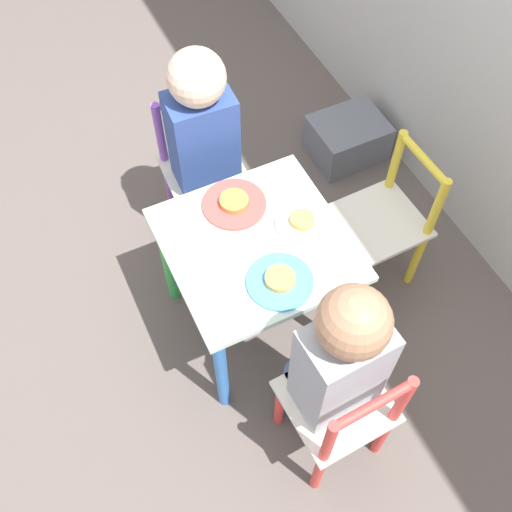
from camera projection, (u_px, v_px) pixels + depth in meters
The scene contains 11 objects.
ground_plane at pixel (256, 320), 2.03m from camera, with size 6.00×6.00×0.00m, color #5B514C.
kids_table at pixel (256, 259), 1.71m from camera, with size 0.49×0.49×0.46m.
chair_red at pixel (340, 411), 1.58m from camera, with size 0.27×0.27×0.53m.
chair_purple at pixel (203, 172), 2.04m from camera, with size 0.27×0.27×0.53m.
chair_yellow at pixel (384, 222), 1.92m from camera, with size 0.27×0.27×0.53m.
child_right at pixel (337, 361), 1.43m from camera, with size 0.22×0.21×0.79m.
child_left at pixel (204, 139), 1.83m from camera, with size 0.22×0.21×0.78m.
plate_right at pixel (280, 281), 1.56m from camera, with size 0.18×0.18×0.03m.
plate_left at pixel (234, 203), 1.71m from camera, with size 0.18×0.18×0.03m.
plate_back at pixel (302, 222), 1.67m from camera, with size 0.15×0.15×0.03m.
storage_bin at pixel (347, 138), 2.38m from camera, with size 0.23×0.28×0.17m.
Camera 1 is at (0.84, -0.41, 1.81)m, focal length 42.00 mm.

